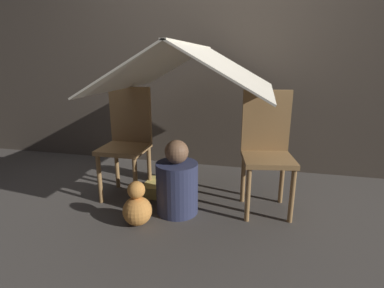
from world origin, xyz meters
The scene contains 8 objects.
ground_plane centered at (0.00, 0.00, 0.00)m, with size 8.80×8.80×0.00m, color #47423D.
wall_back centered at (0.00, 1.09, 1.25)m, with size 7.00×0.05×2.50m.
chair_left centered at (-0.58, 0.20, 0.49)m, with size 0.37×0.37×0.91m.
chair_right centered at (0.56, 0.20, 0.49)m, with size 0.42×0.42×0.91m.
sheet_canopy centered at (0.00, 0.13, 1.08)m, with size 1.16×1.31×0.33m.
person_front centered at (-0.08, -0.03, 0.23)m, with size 0.32×0.32×0.57m.
floor_cushion centered at (-0.27, 0.25, 0.05)m, with size 0.35×0.28×0.10m.
plush_toy centered at (-0.30, -0.27, 0.13)m, with size 0.21×0.21×0.33m.
Camera 1 is at (0.51, -2.03, 1.14)m, focal length 28.00 mm.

